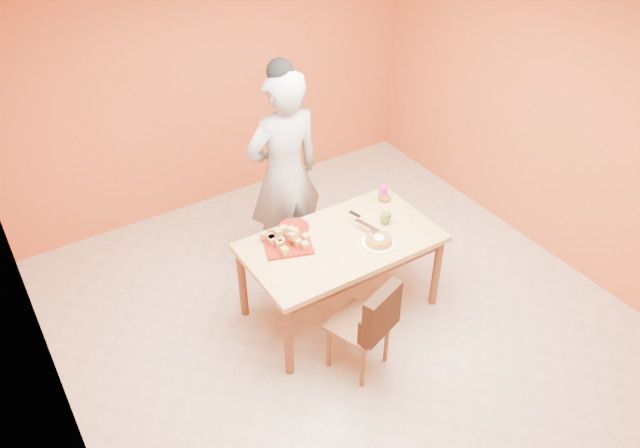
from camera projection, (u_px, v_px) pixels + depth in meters
floor at (353, 329)px, 5.34m from camera, size 5.00×5.00×0.00m
ceiling at (367, 13)px, 3.73m from camera, size 5.00×5.00×0.00m
wall_back at (214, 81)px, 6.23m from camera, size 4.50×0.00×4.50m
wall_left at (37, 318)px, 3.56m from camera, size 0.00×5.00×5.00m
wall_right at (566, 122)px, 5.51m from camera, size 0.00×5.00×5.00m
dining_table at (341, 249)px, 5.16m from camera, size 1.60×0.90×0.76m
dining_chair at (360, 324)px, 4.75m from camera, size 0.52×0.58×0.88m
pastry_pile at (287, 236)px, 5.02m from camera, size 0.34×0.34×0.11m
person at (284, 175)px, 5.48m from camera, size 0.73×0.48×1.98m
pastry_platter at (287, 243)px, 5.06m from camera, size 0.48×0.48×0.02m
red_dinner_plate at (294, 228)px, 5.23m from camera, size 0.30×0.30×0.02m
white_cake_plate at (379, 243)px, 5.06m from camera, size 0.33×0.33×0.01m
sponge_cake at (379, 240)px, 5.04m from camera, size 0.27×0.27×0.05m
cake_server at (367, 225)px, 5.15m from camera, size 0.10×0.24×0.01m
egg_ornament at (385, 217)px, 5.25m from camera, size 0.13×0.11×0.13m
magenta_glass at (383, 191)px, 5.59m from camera, size 0.08×0.08×0.11m
checker_tin at (384, 198)px, 5.56m from camera, size 0.14×0.14×0.03m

